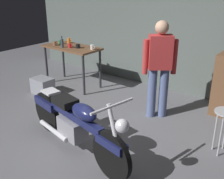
% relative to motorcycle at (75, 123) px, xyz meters
% --- Properties ---
extents(ground_plane, '(12.00, 12.00, 0.00)m').
position_rel_motorcycle_xyz_m(ground_plane, '(-0.06, 0.18, -0.45)').
color(ground_plane, slate).
extents(back_wall, '(8.00, 0.12, 3.10)m').
position_rel_motorcycle_xyz_m(back_wall, '(-0.06, 2.98, 1.10)').
color(back_wall, '#56605B').
rests_on(back_wall, ground_plane).
extents(workbench, '(1.30, 0.64, 0.90)m').
position_rel_motorcycle_xyz_m(workbench, '(-1.91, 1.81, 0.34)').
color(workbench, brown).
rests_on(workbench, ground_plane).
extents(motorcycle, '(2.17, 0.71, 1.00)m').
position_rel_motorcycle_xyz_m(motorcycle, '(0.00, 0.00, 0.00)').
color(motorcycle, black).
rests_on(motorcycle, ground_plane).
extents(person_standing, '(0.46, 0.41, 1.67)m').
position_rel_motorcycle_xyz_m(person_standing, '(0.35, 1.66, 0.48)').
color(person_standing, slate).
rests_on(person_standing, ground_plane).
extents(storage_bin, '(0.44, 0.32, 0.34)m').
position_rel_motorcycle_xyz_m(storage_bin, '(-2.06, 1.06, -0.28)').
color(storage_bin, gray).
rests_on(storage_bin, ground_plane).
extents(mug_white_ceramic, '(0.11, 0.07, 0.10)m').
position_rel_motorcycle_xyz_m(mug_white_ceramic, '(-1.36, 1.88, 0.50)').
color(mug_white_ceramic, white).
rests_on(mug_white_ceramic, workbench).
extents(mug_orange_travel, '(0.11, 0.07, 0.11)m').
position_rel_motorcycle_xyz_m(mug_orange_travel, '(-2.20, 2.02, 0.51)').
color(mug_orange_travel, orange).
rests_on(mug_orange_travel, workbench).
extents(mug_green_speckled, '(0.11, 0.07, 0.09)m').
position_rel_motorcycle_xyz_m(mug_green_speckled, '(-2.28, 1.82, 0.50)').
color(mug_green_speckled, '#3D7F4C').
rests_on(mug_green_speckled, workbench).
extents(mug_red_diner, '(0.11, 0.08, 0.09)m').
position_rel_motorcycle_xyz_m(mug_red_diner, '(-1.84, 1.71, 0.50)').
color(mug_red_diner, red).
rests_on(mug_red_diner, workbench).
extents(mug_brown_stoneware, '(0.12, 0.09, 0.09)m').
position_rel_motorcycle_xyz_m(mug_brown_stoneware, '(-2.28, 1.67, 0.50)').
color(mug_brown_stoneware, brown).
rests_on(mug_brown_stoneware, workbench).
extents(mug_black_matte, '(0.12, 0.09, 0.09)m').
position_rel_motorcycle_xyz_m(mug_black_matte, '(-1.69, 1.79, 0.49)').
color(mug_black_matte, black).
rests_on(mug_black_matte, workbench).
extents(bottle, '(0.06, 0.06, 0.24)m').
position_rel_motorcycle_xyz_m(bottle, '(-1.99, 1.62, 0.55)').
color(bottle, '#3F4C59').
rests_on(bottle, workbench).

